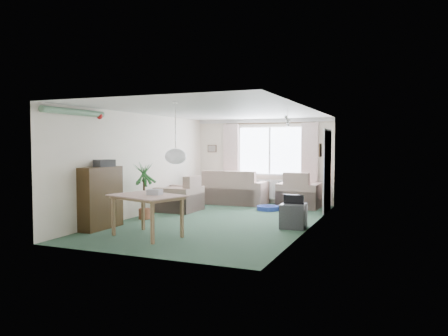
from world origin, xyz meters
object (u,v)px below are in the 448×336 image
at_px(sofa, 234,187).
at_px(tv_cube, 294,216).
at_px(dining_table, 147,216).
at_px(armchair_left, 179,193).
at_px(coffee_table, 237,196).
at_px(houseplant, 144,191).
at_px(armchair_corner, 300,190).
at_px(bookshelf, 100,198).
at_px(pet_bed, 268,208).

height_order(sofa, tv_cube, sofa).
xyz_separation_m(sofa, dining_table, (0.15, -4.72, -0.10)).
bearing_deg(armchair_left, coffee_table, 154.90).
bearing_deg(tv_cube, houseplant, -178.47).
bearing_deg(dining_table, sofa, 91.81).
height_order(coffee_table, tv_cube, tv_cube).
distance_m(sofa, armchair_corner, 1.90).
distance_m(bookshelf, tv_cube, 3.88).
relative_size(coffee_table, bookshelf, 0.76).
relative_size(armchair_left, houseplant, 0.78).
relative_size(dining_table, tv_cube, 2.22).
bearing_deg(pet_bed, armchair_corner, 52.77).
relative_size(houseplant, pet_bed, 2.28).
relative_size(sofa, bookshelf, 1.53).
distance_m(sofa, dining_table, 4.72).
height_order(houseplant, dining_table, houseplant).
relative_size(bookshelf, pet_bed, 2.21).
relative_size(sofa, dining_table, 1.59).
distance_m(bookshelf, dining_table, 1.32).
xyz_separation_m(armchair_left, houseplant, (-0.15, -1.37, 0.19)).
xyz_separation_m(dining_table, pet_bed, (1.13, 3.87, -0.32)).
relative_size(armchair_left, coffee_table, 1.06).
xyz_separation_m(bookshelf, houseplant, (0.19, 1.28, 0.02)).
distance_m(houseplant, pet_bed, 3.24).
bearing_deg(coffee_table, armchair_left, -116.42).
bearing_deg(houseplant, armchair_corner, 47.92).
bearing_deg(coffee_table, sofa, 180.00).
relative_size(sofa, pet_bed, 3.38).
distance_m(sofa, coffee_table, 0.28).
xyz_separation_m(coffee_table, tv_cube, (2.31, -2.89, 0.03)).
bearing_deg(houseplant, tv_cube, 4.57).
bearing_deg(coffee_table, tv_cube, -51.34).
relative_size(dining_table, pet_bed, 2.12).
height_order(coffee_table, bookshelf, bookshelf).
xyz_separation_m(sofa, pet_bed, (1.27, -0.85, -0.42)).
relative_size(sofa, houseplant, 1.48).
distance_m(armchair_left, coffee_table, 2.01).
xyz_separation_m(sofa, houseplant, (-0.93, -3.16, 0.17)).
height_order(sofa, pet_bed, sofa).
xyz_separation_m(armchair_left, pet_bed, (2.05, 0.94, -0.39)).
relative_size(bookshelf, tv_cube, 2.31).
xyz_separation_m(bookshelf, tv_cube, (3.54, 1.55, -0.37)).
distance_m(armchair_left, tv_cube, 3.39).
distance_m(armchair_corner, houseplant, 4.22).
bearing_deg(dining_table, coffee_table, 90.46).
bearing_deg(armchair_left, dining_table, 18.84).
relative_size(armchair_corner, pet_bed, 1.89).
relative_size(armchair_corner, tv_cube, 1.98).
bearing_deg(coffee_table, dining_table, -89.54).
bearing_deg(tv_cube, dining_table, -144.22).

